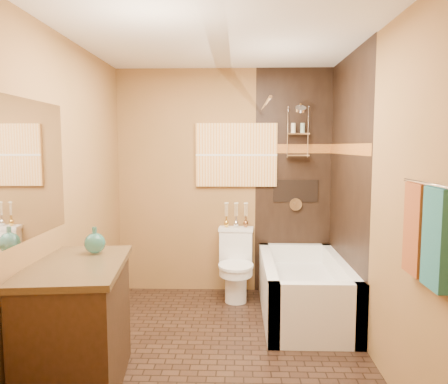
{
  "coord_description": "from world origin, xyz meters",
  "views": [
    {
      "loc": [
        0.16,
        -3.39,
        1.65
      ],
      "look_at": [
        0.03,
        0.4,
        1.25
      ],
      "focal_mm": 35.0,
      "sensor_mm": 36.0,
      "label": 1
    }
  ],
  "objects_px": {
    "sunset_painting": "(236,155)",
    "bathtub": "(304,293)",
    "toilet": "(236,264)",
    "vanity": "(77,326)"
  },
  "relations": [
    {
      "from": "sunset_painting",
      "to": "bathtub",
      "type": "relative_size",
      "value": 0.6
    },
    {
      "from": "bathtub",
      "to": "toilet",
      "type": "relative_size",
      "value": 2.0
    },
    {
      "from": "sunset_painting",
      "to": "toilet",
      "type": "height_order",
      "value": "sunset_painting"
    },
    {
      "from": "toilet",
      "to": "sunset_painting",
      "type": "bearing_deg",
      "value": 94.14
    },
    {
      "from": "sunset_painting",
      "to": "toilet",
      "type": "bearing_deg",
      "value": -90.0
    },
    {
      "from": "sunset_painting",
      "to": "vanity",
      "type": "xyz_separation_m",
      "value": [
        -1.06,
        -2.07,
        -1.11
      ]
    },
    {
      "from": "vanity",
      "to": "toilet",
      "type": "bearing_deg",
      "value": 53.13
    },
    {
      "from": "sunset_painting",
      "to": "bathtub",
      "type": "bearing_deg",
      "value": -47.5
    },
    {
      "from": "bathtub",
      "to": "toilet",
      "type": "distance_m",
      "value": 0.83
    },
    {
      "from": "sunset_painting",
      "to": "bathtub",
      "type": "xyz_separation_m",
      "value": [
        0.66,
        -0.73,
        -1.33
      ]
    }
  ]
}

